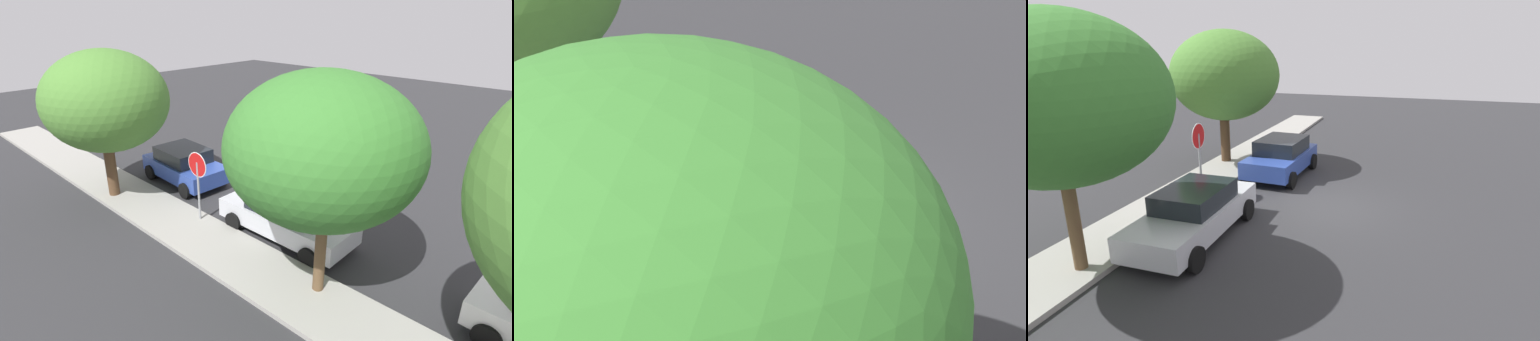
# 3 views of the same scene
# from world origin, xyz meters

# --- Properties ---
(ground_plane) EXTENTS (60.00, 60.00, 0.00)m
(ground_plane) POSITION_xyz_m (0.00, 0.00, 0.00)
(ground_plane) COLOR #2D2D30
(sidewalk_curb) EXTENTS (32.00, 2.15, 0.14)m
(sidewalk_curb) POSITION_xyz_m (0.00, 5.00, 0.07)
(sidewalk_curb) COLOR #9E9B93
(sidewalk_curb) RESTS_ON ground_plane
(stop_sign) EXTENTS (0.88, 0.08, 2.62)m
(stop_sign) POSITION_xyz_m (-0.58, 4.32, 1.83)
(stop_sign) COLOR gray
(stop_sign) RESTS_ON ground_plane
(parked_car_blue) EXTENTS (3.96, 2.25, 1.52)m
(parked_car_blue) POSITION_xyz_m (2.67, 2.52, 0.78)
(parked_car_blue) COLOR #2D479E
(parked_car_blue) RESTS_ON ground_plane
(street_tree_near_corner) EXTENTS (4.67, 4.67, 5.84)m
(street_tree_near_corner) POSITION_xyz_m (-5.61, 4.52, 4.00)
(street_tree_near_corner) COLOR brown
(street_tree_near_corner) RESTS_ON ground_plane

